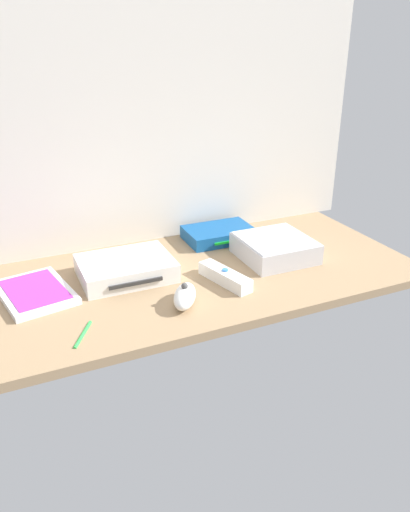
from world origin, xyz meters
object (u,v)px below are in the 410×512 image
(game_console, at_px, (126,268))
(stylus_pen, at_px, (83,333))
(remote_nunchuk, at_px, (185,296))
(game_case, at_px, (35,292))
(mini_computer, at_px, (276,249))
(network_router, at_px, (219,234))
(remote_wand, at_px, (225,277))

(game_console, height_order, stylus_pen, game_console)
(remote_nunchuk, distance_m, stylus_pen, 0.22)
(remote_nunchuk, xyz_separation_m, stylus_pen, (-0.22, -0.03, -0.02))
(game_case, xyz_separation_m, remote_nunchuk, (0.28, -0.17, 0.01))
(game_console, relative_size, stylus_pen, 2.36)
(game_case, relative_size, stylus_pen, 2.35)
(mini_computer, relative_size, remote_nunchuk, 1.58)
(game_console, height_order, game_case, game_console)
(game_case, bearing_deg, stylus_pen, -83.23)
(game_case, xyz_separation_m, network_router, (0.50, 0.12, 0.01))
(mini_computer, relative_size, stylus_pen, 1.91)
(game_case, relative_size, remote_wand, 1.39)
(game_case, xyz_separation_m, remote_wand, (0.40, -0.12, 0.01))
(game_console, relative_size, mini_computer, 1.24)
(remote_nunchuk, relative_size, stylus_pen, 1.20)
(mini_computer, height_order, remote_wand, mini_computer)
(mini_computer, height_order, network_router, mini_computer)
(game_console, bearing_deg, network_router, 21.97)
(mini_computer, height_order, remote_nunchuk, mini_computer)
(network_router, relative_size, stylus_pen, 2.02)
(game_console, distance_m, network_router, 0.31)
(stylus_pen, bearing_deg, remote_wand, 13.35)
(game_console, bearing_deg, game_case, -177.66)
(remote_wand, relative_size, stylus_pen, 1.69)
(game_console, height_order, remote_wand, game_console)
(remote_wand, bearing_deg, stylus_pen, 179.14)
(mini_computer, bearing_deg, remote_nunchuk, -157.61)
(stylus_pen, bearing_deg, network_router, 35.77)
(mini_computer, height_order, stylus_pen, mini_computer)
(mini_computer, bearing_deg, game_case, 175.11)
(network_router, bearing_deg, remote_nunchuk, -126.07)
(game_case, distance_m, remote_wand, 0.42)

